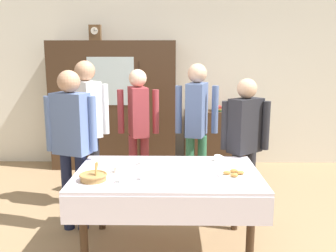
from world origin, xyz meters
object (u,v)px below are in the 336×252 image
at_px(wall_cabinet, 114,106).
at_px(book_stack, 217,109).
at_px(bookshelf_low, 216,139).
at_px(tea_cup_far_left, 143,162).
at_px(person_by_cabinet, 138,121).
at_px(tea_cup_near_right, 118,170).
at_px(person_near_right_end, 245,136).
at_px(tea_cup_near_left, 218,159).
at_px(mantel_clock, 95,33).
at_px(person_beside_shelf, 197,119).
at_px(person_behind_table_right, 87,119).
at_px(spoon_far_left, 128,165).
at_px(person_behind_table_left, 72,135).
at_px(dining_table, 167,183).
at_px(pastry_plate, 234,174).
at_px(bread_basket, 93,177).
at_px(tea_cup_center, 144,177).
at_px(tea_cup_front_edge, 123,180).
at_px(spoon_mid_right, 209,165).

height_order(wall_cabinet, book_stack, wall_cabinet).
height_order(bookshelf_low, tea_cup_far_left, bookshelf_low).
height_order(tea_cup_far_left, person_by_cabinet, person_by_cabinet).
xyz_separation_m(tea_cup_near_right, person_near_right_end, (1.28, 0.68, 0.16)).
height_order(bookshelf_low, tea_cup_near_left, bookshelf_low).
bearing_deg(wall_cabinet, book_stack, 1.74).
xyz_separation_m(mantel_clock, person_beside_shelf, (1.50, -1.42, -1.10)).
relative_size(wall_cabinet, person_behind_table_right, 1.16).
bearing_deg(person_near_right_end, person_behind_table_right, 168.97).
xyz_separation_m(mantel_clock, spoon_far_left, (0.77, -2.36, -1.39)).
height_order(person_by_cabinet, person_behind_table_left, person_behind_table_left).
bearing_deg(mantel_clock, dining_table, -65.88).
bearing_deg(person_behind_table_right, pastry_plate, -35.27).
bearing_deg(tea_cup_near_left, bookshelf_low, 83.47).
height_order(wall_cabinet, person_near_right_end, wall_cabinet).
distance_m(bookshelf_low, person_behind_table_left, 2.89).
bearing_deg(dining_table, person_beside_shelf, 73.87).
xyz_separation_m(wall_cabinet, mantel_clock, (-0.26, -0.00, 1.14)).
height_order(bread_basket, pastry_plate, bread_basket).
height_order(wall_cabinet, mantel_clock, mantel_clock).
xyz_separation_m(spoon_far_left, person_behind_table_right, (-0.57, 0.79, 0.31)).
xyz_separation_m(tea_cup_center, person_near_right_end, (1.03, 0.87, 0.16)).
height_order(mantel_clock, person_near_right_end, mantel_clock).
distance_m(book_stack, tea_cup_front_edge, 3.12).
height_order(bookshelf_low, spoon_mid_right, bookshelf_low).
xyz_separation_m(book_stack, tea_cup_center, (-0.96, -2.83, -0.17)).
bearing_deg(person_behind_table_right, bread_basket, -74.85).
bearing_deg(person_behind_table_right, person_by_cabinet, 26.07).
bearing_deg(tea_cup_center, tea_cup_front_edge, -158.89).
bearing_deg(tea_cup_far_left, book_stack, 67.19).
relative_size(tea_cup_center, pastry_plate, 0.46).
bearing_deg(tea_cup_far_left, bread_basket, -130.42).
height_order(pastry_plate, person_near_right_end, person_near_right_end).
height_order(bread_basket, spoon_far_left, bread_basket).
xyz_separation_m(wall_cabinet, bread_basket, (0.27, -2.80, -0.22)).
height_order(book_stack, tea_cup_near_right, book_stack).
distance_m(book_stack, pastry_plate, 2.73).
xyz_separation_m(tea_cup_near_right, bread_basket, (-0.18, -0.21, 0.01)).
relative_size(mantel_clock, tea_cup_near_left, 1.85).
bearing_deg(spoon_far_left, person_by_cabinet, 89.70).
height_order(bookshelf_low, tea_cup_front_edge, bookshelf_low).
relative_size(mantel_clock, tea_cup_near_right, 1.85).
bearing_deg(bread_basket, bookshelf_low, 63.89).
height_order(tea_cup_near_right, person_behind_table_left, person_behind_table_left).
relative_size(bookshelf_low, tea_cup_far_left, 8.08).
xyz_separation_m(tea_cup_front_edge, person_beside_shelf, (0.71, 1.42, 0.27)).
bearing_deg(person_behind_table_right, mantel_clock, 97.11).
distance_m(tea_cup_far_left, person_behind_table_left, 0.79).
distance_m(pastry_plate, spoon_far_left, 1.03).
bearing_deg(bookshelf_low, book_stack, 0.00).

